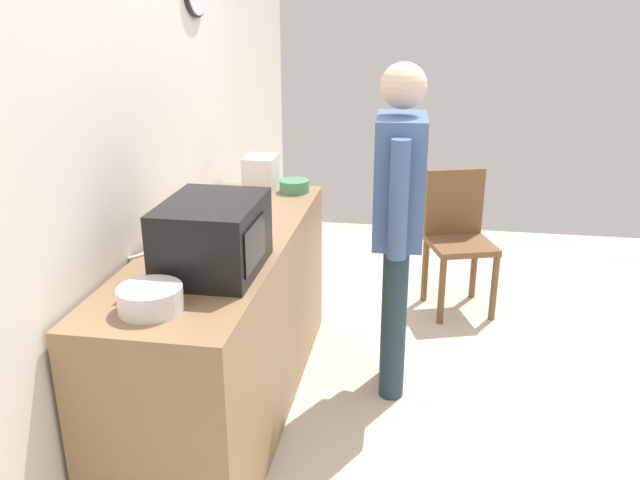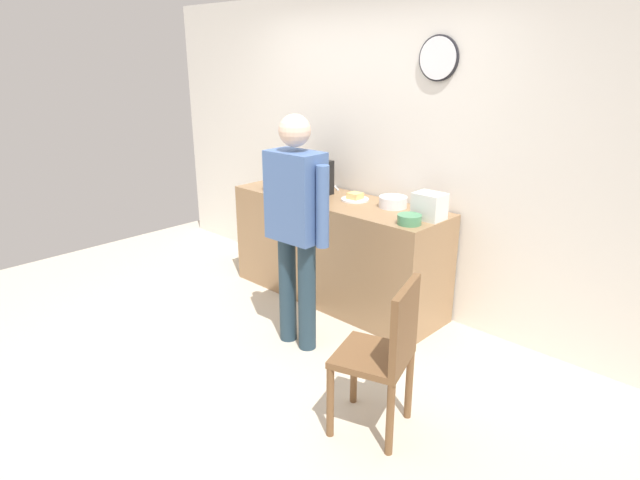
% 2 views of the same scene
% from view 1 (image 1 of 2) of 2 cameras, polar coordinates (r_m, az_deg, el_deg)
% --- Properties ---
extents(ground_plane, '(6.00, 6.00, 0.00)m').
position_cam_1_polar(ground_plane, '(3.49, 12.99, -15.00)').
color(ground_plane, beige).
extents(back_wall, '(5.40, 0.13, 2.60)m').
position_cam_1_polar(back_wall, '(3.22, -14.88, 7.34)').
color(back_wall, silver).
rests_on(back_wall, ground_plane).
extents(kitchen_counter, '(2.02, 0.62, 0.92)m').
position_cam_1_polar(kitchen_counter, '(3.30, -8.05, -7.43)').
color(kitchen_counter, '#93704C').
rests_on(kitchen_counter, ground_plane).
extents(microwave, '(0.50, 0.39, 0.30)m').
position_cam_1_polar(microwave, '(2.70, -9.34, 0.32)').
color(microwave, black).
rests_on(microwave, kitchen_counter).
extents(sandwich_plate, '(0.23, 0.23, 0.07)m').
position_cam_1_polar(sandwich_plate, '(3.26, -9.03, 1.35)').
color(sandwich_plate, white).
rests_on(sandwich_plate, kitchen_counter).
extents(salad_bowl, '(0.23, 0.23, 0.09)m').
position_cam_1_polar(salad_bowl, '(3.59, -7.94, 3.55)').
color(salad_bowl, white).
rests_on(salad_bowl, kitchen_counter).
extents(cereal_bowl, '(0.24, 0.24, 0.09)m').
position_cam_1_polar(cereal_bowl, '(2.44, -14.63, -5.00)').
color(cereal_bowl, white).
rests_on(cereal_bowl, kitchen_counter).
extents(mixing_bowl, '(0.18, 0.18, 0.07)m').
position_cam_1_polar(mixing_bowl, '(3.86, -2.26, 4.75)').
color(mixing_bowl, '#4C8E60').
rests_on(mixing_bowl, kitchen_counter).
extents(toaster, '(0.22, 0.18, 0.20)m').
position_cam_1_polar(toaster, '(3.92, -5.20, 5.88)').
color(toaster, silver).
rests_on(toaster, kitchen_counter).
extents(fork_utensil, '(0.15, 0.12, 0.01)m').
position_cam_1_polar(fork_utensil, '(2.99, -15.01, -1.16)').
color(fork_utensil, silver).
rests_on(fork_utensil, kitchen_counter).
extents(spoon_utensil, '(0.12, 0.15, 0.01)m').
position_cam_1_polar(spoon_utensil, '(3.96, -8.72, 4.44)').
color(spoon_utensil, silver).
rests_on(spoon_utensil, kitchen_counter).
extents(person_standing, '(0.59, 0.25, 1.72)m').
position_cam_1_polar(person_standing, '(3.27, 6.88, 2.68)').
color(person_standing, '#243947').
rests_on(person_standing, ground_plane).
extents(wooden_chair, '(0.50, 0.50, 0.94)m').
position_cam_1_polar(wooden_chair, '(4.45, 11.96, 0.54)').
color(wooden_chair, brown).
rests_on(wooden_chair, ground_plane).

